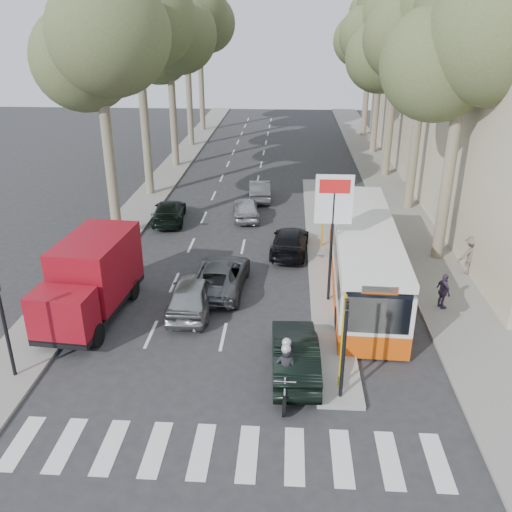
{
  "coord_description": "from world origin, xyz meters",
  "views": [
    {
      "loc": [
        1.45,
        -15.6,
        11.07
      ],
      "look_at": [
        0.1,
        6.11,
        1.6
      ],
      "focal_mm": 38.0,
      "sensor_mm": 36.0,
      "label": 1
    }
  ],
  "objects_px": {
    "red_truck": "(92,278)",
    "city_bus": "(363,255)",
    "silver_hatchback": "(192,294)",
    "motorcycle": "(286,369)",
    "dark_hatchback": "(295,354)"
  },
  "relations": [
    {
      "from": "city_bus",
      "to": "motorcycle",
      "type": "bearing_deg",
      "value": -110.89
    },
    {
      "from": "dark_hatchback",
      "to": "city_bus",
      "type": "xyz_separation_m",
      "value": [
        3.0,
        6.55,
        0.9
      ]
    },
    {
      "from": "red_truck",
      "to": "city_bus",
      "type": "distance_m",
      "value": 11.52
    },
    {
      "from": "silver_hatchback",
      "to": "motorcycle",
      "type": "xyz_separation_m",
      "value": [
        3.93,
        -5.25,
        0.17
      ]
    },
    {
      "from": "motorcycle",
      "to": "red_truck",
      "type": "bearing_deg",
      "value": 150.68
    },
    {
      "from": "dark_hatchback",
      "to": "red_truck",
      "type": "height_order",
      "value": "red_truck"
    },
    {
      "from": "red_truck",
      "to": "city_bus",
      "type": "xyz_separation_m",
      "value": [
        11.08,
        3.14,
        -0.07
      ]
    },
    {
      "from": "silver_hatchback",
      "to": "city_bus",
      "type": "relative_size",
      "value": 0.37
    },
    {
      "from": "dark_hatchback",
      "to": "city_bus",
      "type": "bearing_deg",
      "value": -117.14
    },
    {
      "from": "silver_hatchback",
      "to": "city_bus",
      "type": "xyz_separation_m",
      "value": [
        7.22,
        2.49,
        0.89
      ]
    },
    {
      "from": "red_truck",
      "to": "motorcycle",
      "type": "relative_size",
      "value": 2.62
    },
    {
      "from": "dark_hatchback",
      "to": "motorcycle",
      "type": "relative_size",
      "value": 1.86
    },
    {
      "from": "red_truck",
      "to": "motorcycle",
      "type": "distance_m",
      "value": 9.08
    },
    {
      "from": "silver_hatchback",
      "to": "city_bus",
      "type": "bearing_deg",
      "value": -161.08
    },
    {
      "from": "dark_hatchback",
      "to": "red_truck",
      "type": "xyz_separation_m",
      "value": [
        -8.08,
        3.4,
        0.97
      ]
    }
  ]
}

